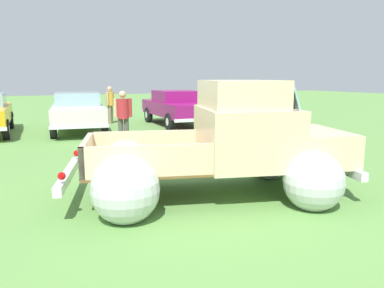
{
  "coord_description": "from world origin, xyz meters",
  "views": [
    {
      "loc": [
        -2.88,
        -5.36,
        1.96
      ],
      "look_at": [
        0.0,
        0.59,
        0.78
      ],
      "focal_mm": 34.93,
      "sensor_mm": 36.0,
      "label": 1
    }
  ],
  "objects": [
    {
      "name": "spectator_1",
      "position": [
        0.09,
        5.46,
        0.9
      ],
      "size": [
        0.53,
        0.44,
        1.59
      ],
      "rotation": [
        0.0,
        0.0,
        1.21
      ],
      "color": "#4C4742",
      "rests_on": "ground"
    },
    {
      "name": "show_car_2",
      "position": [
        3.37,
        9.0,
        0.78
      ],
      "size": [
        2.12,
        4.66,
        1.43
      ],
      "rotation": [
        0.0,
        0.0,
        -1.63
      ],
      "color": "black",
      "rests_on": "ground"
    },
    {
      "name": "lane_cone_0",
      "position": [
        0.7,
        2.21,
        0.31
      ],
      "size": [
        0.36,
        0.36,
        0.63
      ],
      "color": "black",
      "rests_on": "ground"
    },
    {
      "name": "ground_plane",
      "position": [
        0.0,
        0.0,
        0.0
      ],
      "size": [
        80.0,
        80.0,
        0.0
      ],
      "primitive_type": "plane",
      "color": "#609347"
    },
    {
      "name": "spectator_2",
      "position": [
        2.18,
        2.54,
        0.95
      ],
      "size": [
        0.41,
        0.54,
        1.68
      ],
      "rotation": [
        0.0,
        0.0,
        6.03
      ],
      "color": "#4C4742",
      "rests_on": "ground"
    },
    {
      "name": "spectator_0",
      "position": [
        0.99,
        10.74,
        0.91
      ],
      "size": [
        0.48,
        0.48,
        1.6
      ],
      "rotation": [
        0.0,
        0.0,
        2.48
      ],
      "color": "gray",
      "rests_on": "ground"
    },
    {
      "name": "show_car_1",
      "position": [
        -0.69,
        8.72,
        0.78
      ],
      "size": [
        2.41,
        4.48,
        1.43
      ],
      "rotation": [
        0.0,
        0.0,
        -1.72
      ],
      "color": "black",
      "rests_on": "ground"
    },
    {
      "name": "show_car_3",
      "position": [
        6.94,
        9.15,
        0.78
      ],
      "size": [
        1.9,
        4.39,
        1.43
      ],
      "rotation": [
        0.0,
        0.0,
        -1.58
      ],
      "color": "black",
      "rests_on": "ground"
    },
    {
      "name": "vintage_pickup_truck",
      "position": [
        0.37,
        -0.11,
        0.76
      ],
      "size": [
        4.97,
        3.68,
        1.96
      ],
      "rotation": [
        0.0,
        0.0,
        -0.28
      ],
      "color": "black",
      "rests_on": "ground"
    }
  ]
}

